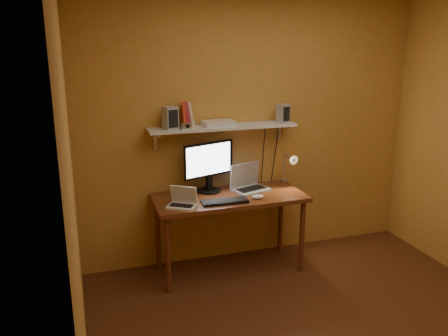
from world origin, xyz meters
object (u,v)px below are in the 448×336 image
object	(u,v)px
desk	(229,205)
laptop	(248,183)
keyboard	(225,202)
speaker_left	(170,118)
speaker_right	(283,113)
router	(218,123)
wall_shelf	(223,127)
mouse	(258,197)
desk_lamp	(289,165)
shelf_camera	(187,126)
monitor	(209,164)
netbook	(182,201)

from	to	relation	value
desk	laptop	bearing A→B (deg)	28.21
keyboard	speaker_left	xyz separation A→B (m)	(-0.40, 0.34, 0.71)
speaker_right	router	distance (m)	0.65
wall_shelf	mouse	size ratio (longest dim) A/B	12.97
desk	wall_shelf	bearing A→B (deg)	90.00
desk	desk_lamp	size ratio (longest dim) A/B	3.73
keyboard	desk_lamp	bearing A→B (deg)	23.36
mouse	speaker_right	size ratio (longest dim) A/B	0.62
desk	shelf_camera	xyz separation A→B (m)	(-0.36, 0.13, 0.74)
desk	laptop	size ratio (longest dim) A/B	3.62
shelf_camera	laptop	bearing A→B (deg)	-0.58
laptop	router	distance (m)	0.65
monitor	router	size ratio (longest dim) A/B	1.79
router	desk_lamp	bearing A→B (deg)	-5.68
netbook	desk_lamp	bearing A→B (deg)	46.35
desk_lamp	router	size ratio (longest dim) A/B	1.31
desk_lamp	shelf_camera	bearing A→B (deg)	179.82
wall_shelf	netbook	size ratio (longest dim) A/B	4.83
wall_shelf	keyboard	world-z (taller)	wall_shelf
desk	monitor	xyz separation A→B (m)	(-0.14, 0.18, 0.35)
desk	desk_lamp	xyz separation A→B (m)	(0.66, 0.13, 0.29)
keyboard	desk_lamp	distance (m)	0.83
laptop	speaker_right	world-z (taller)	speaker_right
mouse	netbook	bearing A→B (deg)	-176.10
netbook	keyboard	bearing A→B (deg)	30.28
desk	speaker_left	bearing A→B (deg)	160.28
wall_shelf	desk_lamp	distance (m)	0.77
laptop	desk_lamp	world-z (taller)	desk_lamp
monitor	speaker_left	xyz separation A→B (m)	(-0.35, -0.01, 0.46)
mouse	speaker_right	bearing A→B (deg)	46.53
wall_shelf	netbook	world-z (taller)	wall_shelf
desk_lamp	shelf_camera	world-z (taller)	shelf_camera
desk	router	size ratio (longest dim) A/B	4.91
laptop	desk_lamp	xyz separation A→B (m)	(0.43, 0.00, 0.14)
desk	speaker_left	distance (m)	0.97
netbook	speaker_left	world-z (taller)	speaker_left
netbook	speaker_right	xyz separation A→B (m)	(1.08, 0.32, 0.66)
desk	speaker_left	size ratio (longest dim) A/B	6.96
laptop	mouse	xyz separation A→B (m)	(-0.01, -0.28, -0.05)
wall_shelf	laptop	size ratio (longest dim) A/B	3.62
desk	desk_lamp	bearing A→B (deg)	10.81
speaker_right	laptop	bearing A→B (deg)	171.13
speaker_right	mouse	bearing A→B (deg)	-156.15
desk_lamp	speaker_left	bearing A→B (deg)	177.41
netbook	desk_lamp	distance (m)	1.18
desk	router	xyz separation A→B (m)	(-0.05, 0.20, 0.73)
mouse	speaker_left	bearing A→B (deg)	159.87
wall_shelf	router	distance (m)	0.06
monitor	netbook	size ratio (longest dim) A/B	1.77
laptop	wall_shelf	bearing A→B (deg)	145.29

